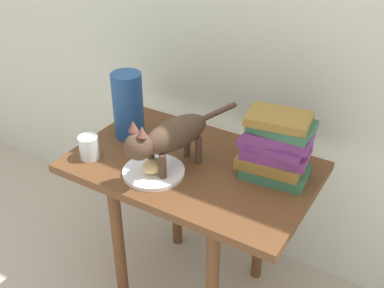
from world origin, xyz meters
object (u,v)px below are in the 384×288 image
at_px(side_table, 192,185).
at_px(bread_roll, 153,166).
at_px(cat, 169,137).
at_px(plate, 154,172).
at_px(book_stack, 277,147).
at_px(candle_jar, 89,149).
at_px(green_vase, 128,105).

bearing_deg(side_table, bread_roll, -119.22).
xyz_separation_m(side_table, cat, (-0.04, -0.07, 0.23)).
distance_m(plate, book_stack, 0.42).
bearing_deg(book_stack, candle_jar, -158.29).
xyz_separation_m(book_stack, green_vase, (-0.57, -0.04, 0.01)).
relative_size(side_table, candle_jar, 9.94).
bearing_deg(bread_roll, green_vase, 143.06).
relative_size(book_stack, candle_jar, 2.82).
bearing_deg(candle_jar, plate, 8.25).
bearing_deg(green_vase, candle_jar, -96.83).
bearing_deg(cat, candle_jar, -164.37).
bearing_deg(cat, plate, -130.02).
xyz_separation_m(side_table, plate, (-0.08, -0.12, 0.10)).
xyz_separation_m(side_table, bread_roll, (-0.07, -0.13, 0.13)).
height_order(side_table, plate, plate).
height_order(side_table, cat, cat).
bearing_deg(plate, green_vase, 143.85).
bearing_deg(side_table, candle_jar, -154.93).
bearing_deg(book_stack, plate, -149.93).
distance_m(side_table, candle_jar, 0.39).
xyz_separation_m(bread_roll, cat, (0.03, 0.05, 0.09)).
bearing_deg(candle_jar, bread_roll, 5.65).
bearing_deg(book_stack, side_table, -162.62).
distance_m(side_table, green_vase, 0.38).
distance_m(side_table, plate, 0.17).
relative_size(bread_roll, book_stack, 0.33).
height_order(green_vase, candle_jar, green_vase).
relative_size(plate, bread_roll, 2.63).
height_order(cat, book_stack, same).
height_order(plate, green_vase, green_vase).
relative_size(book_stack, green_vase, 0.95).
xyz_separation_m(plate, candle_jar, (-0.25, -0.04, 0.03)).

